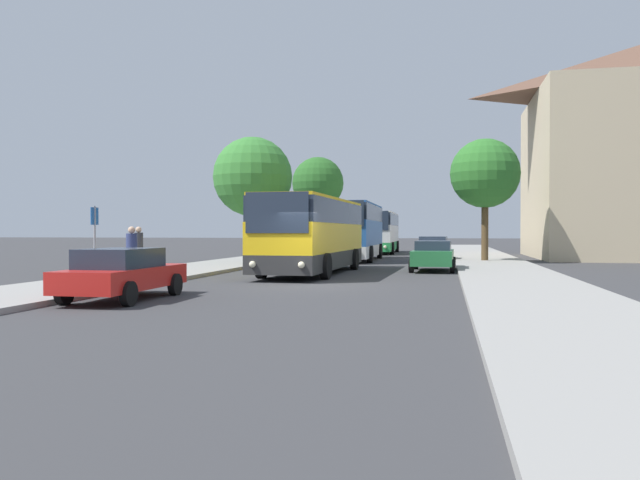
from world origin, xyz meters
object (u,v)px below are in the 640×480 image
object	(u,v)px
parked_car_right_near	(433,255)
tree_left_near	(318,183)
parked_car_left_curb	(123,273)
bus_front	(313,234)
parked_car_right_far	(433,248)
bus_stop_sign	(95,234)
tree_left_far	(253,177)
bus_middle	(356,230)
pedestrian_waiting_near	(132,253)
bus_rear	(380,232)
pedestrian_waiting_far	(139,249)
tree_right_near	(485,174)

from	to	relation	value
parked_car_right_near	tree_left_near	distance (m)	26.95
tree_left_near	parked_car_left_curb	bearing A→B (deg)	-86.18
bus_front	tree_left_near	size ratio (longest dim) A/B	1.31
parked_car_right_near	parked_car_right_far	bearing A→B (deg)	-87.16
parked_car_left_curb	parked_car_right_far	distance (m)	25.09
bus_stop_sign	tree_left_far	bearing A→B (deg)	83.16
bus_stop_sign	bus_middle	bearing A→B (deg)	71.99
bus_middle	pedestrian_waiting_near	xyz separation A→B (m)	(-4.78, -19.74, -0.81)
bus_front	bus_rear	bearing A→B (deg)	91.29
parked_car_left_curb	bus_stop_sign	world-z (taller)	bus_stop_sign
parked_car_left_curb	tree_left_far	size ratio (longest dim) A/B	0.65
bus_rear	tree_left_far	xyz separation A→B (m)	(-4.86, -19.70, 2.97)
bus_middle	bus_stop_sign	world-z (taller)	bus_middle
bus_rear	parked_car_right_far	world-z (taller)	bus_rear
pedestrian_waiting_far	tree_right_near	distance (m)	20.61
bus_middle	tree_left_far	xyz separation A→B (m)	(-4.76, -6.44, 2.89)
parked_car_left_curb	parked_car_right_far	size ratio (longest dim) A/B	0.99
bus_front	bus_stop_sign	size ratio (longest dim) A/B	4.19
pedestrian_waiting_near	pedestrian_waiting_far	world-z (taller)	pedestrian_waiting_far
bus_middle	tree_left_far	distance (m)	8.51
tree_left_near	tree_right_near	size ratio (longest dim) A/B	1.16
tree_right_near	pedestrian_waiting_far	bearing A→B (deg)	-135.75
parked_car_right_far	tree_left_far	distance (m)	12.25
parked_car_right_far	tree_left_near	xyz separation A→B (m)	(-10.21, 14.29, 5.26)
pedestrian_waiting_far	tree_left_near	distance (m)	30.45
bus_front	tree_left_near	bearing A→B (deg)	102.88
parked_car_right_near	pedestrian_waiting_near	size ratio (longest dim) A/B	2.34
bus_middle	tree_right_near	size ratio (longest dim) A/B	1.46
bus_rear	parked_car_left_curb	distance (m)	37.19
bus_rear	tree_right_near	bearing A→B (deg)	-63.50
bus_rear	tree_left_far	bearing A→B (deg)	-104.79
pedestrian_waiting_near	pedestrian_waiting_far	distance (m)	4.55
parked_car_right_near	pedestrian_waiting_far	distance (m)	13.01
bus_rear	pedestrian_waiting_near	bearing A→B (deg)	-99.34
bus_stop_sign	tree_right_near	size ratio (longest dim) A/B	0.36
pedestrian_waiting_far	tree_left_near	xyz separation A→B (m)	(1.27, 30.01, 4.94)
tree_left_near	tree_left_far	xyz separation A→B (m)	(0.66, -20.83, -1.26)
bus_rear	bus_front	bearing A→B (deg)	-91.38
bus_stop_sign	tree_left_far	distance (m)	13.46
tree_left_far	bus_middle	bearing A→B (deg)	53.51
bus_middle	tree_left_near	bearing A→B (deg)	109.90
bus_front	parked_car_right_near	xyz separation A→B (m)	(5.09, 2.71, -0.99)
tree_left_far	pedestrian_waiting_near	bearing A→B (deg)	-90.08
parked_car_left_curb	bus_stop_sign	distance (m)	5.64
tree_left_far	parked_car_right_near	bearing A→B (deg)	-19.53
tree_left_near	bus_middle	bearing A→B (deg)	-69.37
bus_front	bus_middle	bearing A→B (deg)	91.27
parked_car_right_far	bus_stop_sign	xyz separation A→B (m)	(-11.11, -19.56, 0.95)
parked_car_left_curb	pedestrian_waiting_far	world-z (taller)	pedestrian_waiting_far
tree_left_near	bus_stop_sign	bearing A→B (deg)	-91.53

